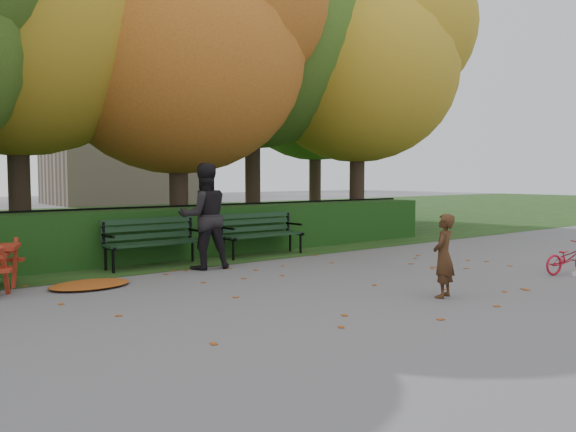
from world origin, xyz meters
TOP-DOWN VIEW (x-y plane):
  - ground at (0.00, 0.00)m, footprint 90.00×90.00m
  - grass_strip at (0.00, 14.00)m, footprint 90.00×90.00m
  - building_right at (8.00, 28.00)m, footprint 9.00×6.00m
  - hedge at (0.00, 4.50)m, footprint 13.00×0.90m
  - iron_fence at (0.00, 5.30)m, footprint 14.00×0.04m
  - tree_c at (0.83, 5.96)m, footprint 6.30×6.00m
  - tree_d at (3.88, 7.23)m, footprint 7.14×6.80m
  - tree_e at (6.52, 5.77)m, footprint 6.09×5.80m
  - tree_g at (8.33, 9.76)m, footprint 6.30×6.00m
  - bench_left at (-1.30, 3.70)m, footprint 1.80×0.57m
  - bench_right at (1.10, 3.70)m, footprint 1.80×0.57m
  - leaf_pile at (-2.86, 2.48)m, footprint 1.35×1.09m
  - leaf_scatter at (0.00, 0.30)m, footprint 9.00×5.70m
  - child at (0.70, -1.19)m, footprint 0.48×0.40m
  - adult at (-0.68, 2.90)m, footprint 1.03×0.88m
  - bicycle at (3.90, -1.34)m, footprint 1.09×0.59m

SIDE VIEW (x-z plane):
  - ground at x=0.00m, z-range 0.00..0.00m
  - grass_strip at x=0.00m, z-range 0.01..0.01m
  - leaf_scatter at x=0.00m, z-range 0.00..0.01m
  - leaf_pile at x=-2.86m, z-range 0.00..0.08m
  - bicycle at x=3.90m, z-range 0.00..0.55m
  - hedge at x=0.00m, z-range 0.00..1.00m
  - bench_left at x=-1.30m, z-range 0.08..0.96m
  - bench_right at x=1.10m, z-range 0.08..0.96m
  - iron_fence at x=0.00m, z-range 0.03..1.05m
  - child at x=0.70m, z-range 0.00..1.14m
  - adult at x=-0.68m, z-range 0.00..1.88m
  - tree_c at x=0.83m, z-range 0.82..8.82m
  - tree_e at x=6.52m, z-range 1.01..9.16m
  - tree_g at x=8.33m, z-range 1.10..9.65m
  - tree_d at x=3.88m, z-range 1.19..10.77m
  - building_right at x=8.00m, z-range 0.00..12.00m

